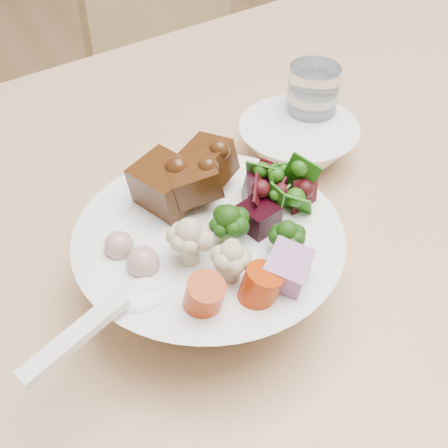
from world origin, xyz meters
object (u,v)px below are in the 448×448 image
object	(u,v)px
water_glass	(311,110)
side_bowl	(298,143)
food_bowl	(210,256)
chair_far	(198,85)

from	to	relation	value
water_glass	side_bowl	world-z (taller)	water_glass
food_bowl	water_glass	size ratio (longest dim) A/B	2.37
food_bowl	side_bowl	world-z (taller)	food_bowl
water_glass	chair_far	bearing A→B (deg)	77.39
side_bowl	food_bowl	bearing A→B (deg)	-142.88
chair_far	side_bowl	xyz separation A→B (m)	(-0.18, -0.68, 0.32)
food_bowl	side_bowl	distance (m)	0.23
chair_far	side_bowl	bearing A→B (deg)	-122.55
water_glass	side_bowl	distance (m)	0.05
chair_far	food_bowl	bearing A→B (deg)	-131.65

